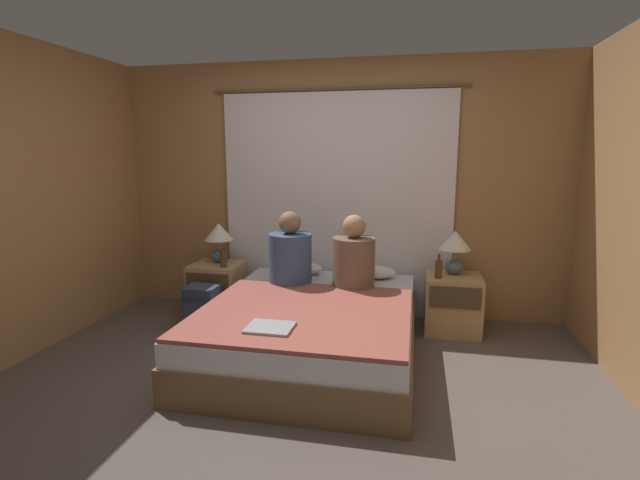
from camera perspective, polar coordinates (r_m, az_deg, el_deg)
name	(u,v)px	position (r m, az deg, el deg)	size (l,w,h in m)	color
ground_plane	(292,392)	(3.34, -3.43, -18.15)	(16.00, 16.00, 0.00)	#564C47
wall_back	(337,189)	(4.67, 2.09, 6.23)	(4.54, 0.06, 2.50)	#A37547
curtain_panel	(336,204)	(4.62, 1.95, 4.41)	(2.48, 0.02, 2.22)	white
bed	(312,329)	(3.80, -0.96, -10.84)	(1.61, 2.05, 0.44)	brown
nightstand_left	(218,289)	(4.80, -12.47, -5.90)	(0.49, 0.47, 0.52)	tan
nightstand_right	(453,304)	(4.41, 16.00, -7.53)	(0.49, 0.47, 0.52)	tan
lamp_left	(219,237)	(4.75, -12.34, 0.42)	(0.29, 0.29, 0.40)	slate
lamp_right	(455,246)	(4.36, 16.28, -0.67)	(0.29, 0.29, 0.40)	slate
pillow_left	(296,268)	(4.57, -3.00, -3.44)	(0.53, 0.30, 0.12)	white
pillow_right	(368,272)	(4.45, 5.87, -3.88)	(0.53, 0.30, 0.12)	white
blanket_on_bed	(304,312)	(3.46, -2.01, -8.88)	(1.55, 1.43, 0.03)	#994C42
person_left_in_bed	(290,255)	(4.16, -3.67, -1.90)	(0.38, 0.38, 0.67)	#38517A
person_right_in_bed	(354,259)	(4.05, 4.17, -2.33)	(0.37, 0.37, 0.65)	brown
beer_bottle_on_left_stand	(223,258)	(4.58, -11.81, -2.16)	(0.07, 0.07, 0.23)	#513819
beer_bottle_on_right_stand	(438,269)	(4.21, 14.38, -3.43)	(0.06, 0.06, 0.22)	#513819
laptop_on_bed	(270,327)	(3.12, -6.18, -10.66)	(0.30, 0.25, 0.02)	#9EA0A5
backpack_on_floor	(202,305)	(4.44, -14.29, -7.76)	(0.29, 0.25, 0.41)	#333D56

